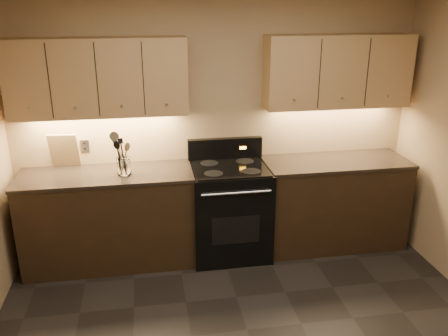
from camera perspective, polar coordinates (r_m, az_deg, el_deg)
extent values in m
cube|color=tan|center=(4.77, -0.92, 5.52)|extent=(4.00, 0.04, 2.60)
cube|color=black|center=(4.75, -13.61, -6.08)|extent=(1.60, 0.60, 0.90)
cube|color=#372B23|center=(4.57, -14.07, -0.82)|extent=(1.62, 0.62, 0.03)
cube|color=black|center=(5.09, 12.95, -4.21)|extent=(1.44, 0.60, 0.90)
cube|color=#372B23|center=(4.92, 13.36, 0.74)|extent=(1.46, 0.62, 0.03)
cube|color=black|center=(4.77, 0.69, -5.23)|extent=(0.76, 0.65, 0.92)
cube|color=black|center=(4.59, 0.71, 0.03)|extent=(0.70, 0.60, 0.01)
cube|color=black|center=(4.82, 0.11, 2.34)|extent=(0.76, 0.07, 0.22)
cube|color=orange|center=(4.82, 2.30, 2.44)|extent=(0.06, 0.00, 0.03)
cylinder|color=silver|center=(4.32, 1.51, -3.03)|extent=(0.65, 0.02, 0.02)
cube|color=black|center=(4.50, 1.43, -7.50)|extent=(0.46, 0.00, 0.28)
cylinder|color=black|center=(4.42, -1.24, -0.66)|extent=(0.18, 0.18, 0.00)
cylinder|color=black|center=(4.48, 3.32, -0.39)|extent=(0.18, 0.18, 0.00)
cylinder|color=black|center=(4.70, -1.78, 0.60)|extent=(0.18, 0.18, 0.00)
cylinder|color=black|center=(4.76, 2.52, 0.84)|extent=(0.18, 0.18, 0.00)
cube|color=tan|center=(4.49, -14.90, 10.48)|extent=(1.60, 0.30, 0.70)
cube|color=tan|center=(4.85, 13.52, 11.25)|extent=(1.44, 0.30, 0.70)
cube|color=#B2B5BA|center=(4.80, -16.43, 2.56)|extent=(0.08, 0.01, 0.12)
cylinder|color=white|center=(4.48, -11.95, 0.24)|extent=(0.16, 0.16, 0.16)
cylinder|color=white|center=(4.50, -11.89, -0.64)|extent=(0.13, 0.13, 0.02)
cube|color=tan|center=(4.79, -18.67, 2.01)|extent=(0.28, 0.13, 0.34)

